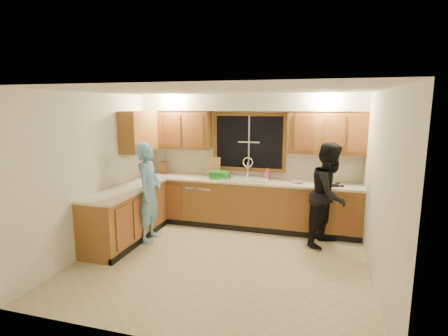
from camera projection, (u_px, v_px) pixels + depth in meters
The scene contains 26 objects.
floor at pixel (222, 261), 5.24m from camera, with size 4.20×4.20×0.00m, color beige.
ceiling at pixel (222, 91), 4.79m from camera, with size 4.20×4.20×0.00m, color white.
wall_back at pixel (249, 160), 6.81m from camera, with size 4.20×4.20×0.00m, color white.
wall_left at pixel (96, 172), 5.58m from camera, with size 3.80×3.80×0.00m, color white.
wall_right at pixel (380, 189), 4.45m from camera, with size 3.80×3.80×0.00m, color white.
base_cabinets_back at pixel (245, 204), 6.67m from camera, with size 4.20×0.60×0.88m, color #95612B.
base_cabinets_left at pixel (127, 216), 5.97m from camera, with size 0.60×1.90×0.88m, color #95612B.
countertop_back at pixel (245, 181), 6.58m from camera, with size 4.20×0.63×0.04m, color #ECE4C6.
countertop_left at pixel (126, 190), 5.89m from camera, with size 0.63×1.90×0.04m, color #ECE4C6.
upper_cabinets_left at pixel (177, 130), 6.94m from camera, with size 1.35×0.33×0.75m, color #95612B.
upper_cabinets_right at pixel (326, 133), 6.17m from camera, with size 1.35×0.33×0.75m, color #95612B.
upper_cabinets_return at pixel (139, 131), 6.49m from camera, with size 0.33×0.90×0.75m, color #95612B.
soffit at pixel (248, 103), 6.45m from camera, with size 4.20×0.35×0.30m, color white.
window_frame at pixel (249, 142), 6.74m from camera, with size 1.44×0.03×1.14m.
sink at pixel (245, 182), 6.60m from camera, with size 0.86×0.52×0.57m.
dishwasher at pixel (203, 202), 6.90m from camera, with size 0.60×0.56×0.82m, color silver.
stove at pixel (107, 226), 5.43m from camera, with size 0.58×0.75×0.90m, color silver.
man at pixel (149, 192), 5.93m from camera, with size 0.62×0.41×1.70m, color #73AEDA.
woman at pixel (330, 194), 5.72m from camera, with size 0.84×0.65×1.72m, color black.
knife_block at pixel (163, 168), 7.16m from camera, with size 0.13×0.11×0.24m, color #975729.
cutting_board at pixel (213, 166), 6.95m from camera, with size 0.27×0.02×0.37m, color tan.
dish_crate at pixel (219, 175), 6.65m from camera, with size 0.32×0.29×0.15m, color green.
soap_bottle at pixel (267, 173), 6.62m from camera, with size 0.10×0.10×0.21m, color #EB5998.
bowl at pixel (298, 182), 6.29m from camera, with size 0.19×0.19×0.05m, color silver.
can_left at pixel (232, 177), 6.47m from camera, with size 0.07×0.07×0.13m, color #BEAE92.
can_right at pixel (230, 177), 6.55m from camera, with size 0.06×0.06×0.11m, color #BEAE92.
Camera 1 is at (1.37, -4.71, 2.30)m, focal length 28.00 mm.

